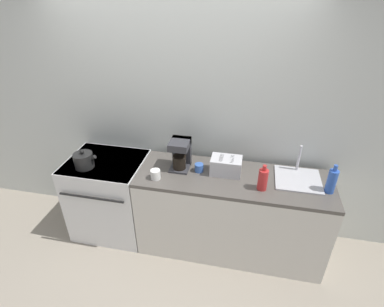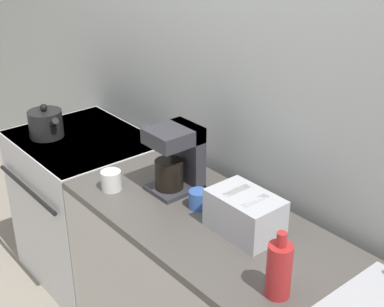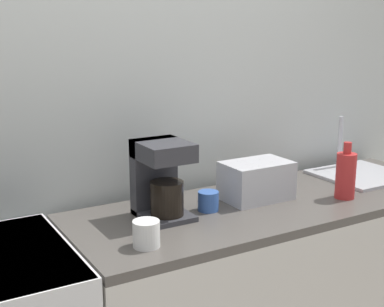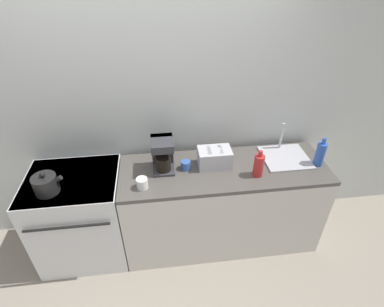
{
  "view_description": "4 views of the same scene",
  "coord_description": "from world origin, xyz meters",
  "px_view_note": "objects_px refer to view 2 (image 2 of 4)",
  "views": [
    {
      "loc": [
        0.75,
        -2.04,
        2.56
      ],
      "look_at": [
        0.24,
        0.38,
        1.09
      ],
      "focal_mm": 28.0,
      "sensor_mm": 36.0,
      "label": 1
    },
    {
      "loc": [
        1.83,
        -0.95,
        2.12
      ],
      "look_at": [
        0.23,
        0.39,
        1.13
      ],
      "focal_mm": 50.0,
      "sensor_mm": 36.0,
      "label": 2
    },
    {
      "loc": [
        -0.79,
        -1.4,
        1.65
      ],
      "look_at": [
        0.25,
        0.37,
        1.16
      ],
      "focal_mm": 50.0,
      "sensor_mm": 36.0,
      "label": 3
    },
    {
      "loc": [
        0.11,
        -1.73,
        2.55
      ],
      "look_at": [
        0.38,
        0.39,
        1.04
      ],
      "focal_mm": 28.0,
      "sensor_mm": 36.0,
      "label": 4
    }
  ],
  "objects_px": {
    "stove": "(88,206)",
    "cup_blue": "(198,199)",
    "coffee_maker": "(178,156)",
    "bottle_red": "(279,269)",
    "toaster": "(245,213)",
    "kettle": "(46,124)",
    "cup_white": "(111,180)"
  },
  "relations": [
    {
      "from": "cup_blue",
      "to": "cup_white",
      "type": "bearing_deg",
      "value": -151.52
    },
    {
      "from": "bottle_red",
      "to": "cup_blue",
      "type": "distance_m",
      "value": 0.63
    },
    {
      "from": "stove",
      "to": "cup_blue",
      "type": "relative_size",
      "value": 10.71
    },
    {
      "from": "cup_blue",
      "to": "cup_white",
      "type": "relative_size",
      "value": 0.91
    },
    {
      "from": "toaster",
      "to": "coffee_maker",
      "type": "distance_m",
      "value": 0.46
    },
    {
      "from": "toaster",
      "to": "coffee_maker",
      "type": "relative_size",
      "value": 0.96
    },
    {
      "from": "kettle",
      "to": "cup_blue",
      "type": "distance_m",
      "value": 1.14
    },
    {
      "from": "cup_white",
      "to": "kettle",
      "type": "bearing_deg",
      "value": 176.55
    },
    {
      "from": "coffee_maker",
      "to": "cup_white",
      "type": "bearing_deg",
      "value": -126.59
    },
    {
      "from": "stove",
      "to": "cup_blue",
      "type": "xyz_separation_m",
      "value": [
        0.99,
        0.02,
        0.48
      ]
    },
    {
      "from": "kettle",
      "to": "toaster",
      "type": "bearing_deg",
      "value": 7.4
    },
    {
      "from": "cup_white",
      "to": "coffee_maker",
      "type": "bearing_deg",
      "value": 53.41
    },
    {
      "from": "stove",
      "to": "cup_blue",
      "type": "height_order",
      "value": "cup_blue"
    },
    {
      "from": "stove",
      "to": "cup_white",
      "type": "relative_size",
      "value": 9.74
    },
    {
      "from": "stove",
      "to": "toaster",
      "type": "height_order",
      "value": "toaster"
    },
    {
      "from": "stove",
      "to": "bottle_red",
      "type": "height_order",
      "value": "bottle_red"
    },
    {
      "from": "bottle_red",
      "to": "cup_white",
      "type": "distance_m",
      "value": 0.98
    },
    {
      "from": "coffee_maker",
      "to": "cup_white",
      "type": "height_order",
      "value": "coffee_maker"
    },
    {
      "from": "stove",
      "to": "cup_white",
      "type": "bearing_deg",
      "value": -16.57
    },
    {
      "from": "toaster",
      "to": "coffee_maker",
      "type": "xyz_separation_m",
      "value": [
        -0.45,
        0.02,
        0.08
      ]
    },
    {
      "from": "coffee_maker",
      "to": "toaster",
      "type": "bearing_deg",
      "value": -2.58
    },
    {
      "from": "coffee_maker",
      "to": "cup_blue",
      "type": "relative_size",
      "value": 3.58
    },
    {
      "from": "kettle",
      "to": "toaster",
      "type": "xyz_separation_m",
      "value": [
        1.39,
        0.18,
        0.01
      ]
    },
    {
      "from": "toaster",
      "to": "cup_white",
      "type": "height_order",
      "value": "toaster"
    },
    {
      "from": "toaster",
      "to": "coffee_maker",
      "type": "bearing_deg",
      "value": 177.42
    },
    {
      "from": "kettle",
      "to": "toaster",
      "type": "distance_m",
      "value": 1.4
    },
    {
      "from": "kettle",
      "to": "stove",
      "type": "bearing_deg",
      "value": 44.05
    },
    {
      "from": "stove",
      "to": "bottle_red",
      "type": "xyz_separation_m",
      "value": [
        1.59,
        -0.14,
        0.55
      ]
    },
    {
      "from": "toaster",
      "to": "cup_blue",
      "type": "relative_size",
      "value": 3.42
    },
    {
      "from": "toaster",
      "to": "kettle",
      "type": "bearing_deg",
      "value": -172.6
    },
    {
      "from": "bottle_red",
      "to": "kettle",
      "type": "bearing_deg",
      "value": 179.89
    },
    {
      "from": "coffee_maker",
      "to": "bottle_red",
      "type": "xyz_separation_m",
      "value": [
        0.8,
        -0.2,
        -0.06
      ]
    }
  ]
}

